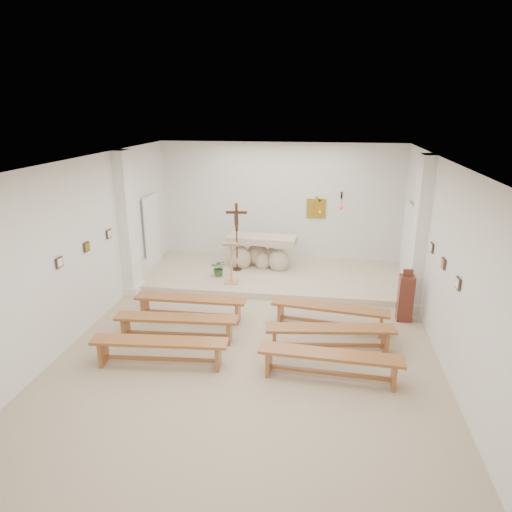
% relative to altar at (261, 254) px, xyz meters
% --- Properties ---
extents(ground, '(7.00, 10.00, 0.00)m').
position_rel_altar_xyz_m(ground, '(0.41, -3.93, -0.53)').
color(ground, tan).
rests_on(ground, ground).
extents(wall_left, '(0.02, 10.00, 3.50)m').
position_rel_altar_xyz_m(wall_left, '(-3.08, -3.93, 1.22)').
color(wall_left, silver).
rests_on(wall_left, ground).
extents(wall_right, '(0.02, 10.00, 3.50)m').
position_rel_altar_xyz_m(wall_right, '(3.90, -3.93, 1.22)').
color(wall_right, silver).
rests_on(wall_right, ground).
extents(wall_back, '(7.00, 0.02, 3.50)m').
position_rel_altar_xyz_m(wall_back, '(0.41, 1.06, 1.22)').
color(wall_back, silver).
rests_on(wall_back, ground).
extents(ceiling, '(7.00, 10.00, 0.02)m').
position_rel_altar_xyz_m(ceiling, '(0.41, -3.93, 2.96)').
color(ceiling, silver).
rests_on(ceiling, wall_back).
extents(sanctuary_platform, '(6.98, 3.00, 0.15)m').
position_rel_altar_xyz_m(sanctuary_platform, '(0.41, -0.43, -0.45)').
color(sanctuary_platform, beige).
rests_on(sanctuary_platform, ground).
extents(pilaster_left, '(0.26, 0.55, 3.50)m').
position_rel_altar_xyz_m(pilaster_left, '(-2.96, -1.93, 1.22)').
color(pilaster_left, white).
rests_on(pilaster_left, ground).
extents(pilaster_right, '(0.26, 0.55, 3.50)m').
position_rel_altar_xyz_m(pilaster_right, '(3.78, -1.93, 1.22)').
color(pilaster_right, white).
rests_on(pilaster_right, ground).
extents(gold_wall_relief, '(0.55, 0.04, 0.55)m').
position_rel_altar_xyz_m(gold_wall_relief, '(1.46, 1.03, 1.12)').
color(gold_wall_relief, gold).
rests_on(gold_wall_relief, wall_back).
extents(sanctuary_lamp, '(0.11, 0.36, 0.44)m').
position_rel_altar_xyz_m(sanctuary_lamp, '(2.16, 0.77, 1.28)').
color(sanctuary_lamp, black).
rests_on(sanctuary_lamp, wall_back).
extents(station_frame_left_front, '(0.03, 0.20, 0.20)m').
position_rel_altar_xyz_m(station_frame_left_front, '(-3.06, -4.73, 1.19)').
color(station_frame_left_front, '#3F2C1B').
rests_on(station_frame_left_front, wall_left).
extents(station_frame_left_mid, '(0.03, 0.20, 0.20)m').
position_rel_altar_xyz_m(station_frame_left_mid, '(-3.06, -3.73, 1.19)').
color(station_frame_left_mid, '#3F2C1B').
rests_on(station_frame_left_mid, wall_left).
extents(station_frame_left_rear, '(0.03, 0.20, 0.20)m').
position_rel_altar_xyz_m(station_frame_left_rear, '(-3.06, -2.73, 1.19)').
color(station_frame_left_rear, '#3F2C1B').
rests_on(station_frame_left_rear, wall_left).
extents(station_frame_right_front, '(0.03, 0.20, 0.20)m').
position_rel_altar_xyz_m(station_frame_right_front, '(3.88, -4.73, 1.19)').
color(station_frame_right_front, '#3F2C1B').
rests_on(station_frame_right_front, wall_right).
extents(station_frame_right_mid, '(0.03, 0.20, 0.20)m').
position_rel_altar_xyz_m(station_frame_right_mid, '(3.88, -3.73, 1.19)').
color(station_frame_right_mid, '#3F2C1B').
rests_on(station_frame_right_mid, wall_right).
extents(station_frame_right_rear, '(0.03, 0.20, 0.20)m').
position_rel_altar_xyz_m(station_frame_right_rear, '(3.88, -2.73, 1.19)').
color(station_frame_right_rear, '#3F2C1B').
rests_on(station_frame_right_rear, wall_right).
extents(radiator_left, '(0.10, 0.85, 0.52)m').
position_rel_altar_xyz_m(radiator_left, '(-3.02, -1.23, -0.26)').
color(radiator_left, silver).
rests_on(radiator_left, ground).
extents(radiator_right, '(0.10, 0.85, 0.52)m').
position_rel_altar_xyz_m(radiator_right, '(3.84, -1.23, -0.26)').
color(radiator_right, silver).
rests_on(radiator_right, ground).
extents(altar, '(1.95, 0.91, 0.99)m').
position_rel_altar_xyz_m(altar, '(0.00, 0.00, 0.00)').
color(altar, beige).
rests_on(altar, sanctuary_platform).
extents(lectern, '(0.43, 0.37, 1.12)m').
position_rel_altar_xyz_m(lectern, '(-0.57, -1.34, 0.17)').
color(lectern, tan).
rests_on(lectern, sanctuary_platform).
extents(crucifix_stand, '(0.57, 0.25, 1.87)m').
position_rel_altar_xyz_m(crucifix_stand, '(-0.61, -0.36, 0.70)').
color(crucifix_stand, '#3D2413').
rests_on(crucifix_stand, sanctuary_platform).
extents(potted_plant, '(0.42, 0.37, 0.45)m').
position_rel_altar_xyz_m(potted_plant, '(-0.99, -0.89, -0.15)').
color(potted_plant, '#305723').
rests_on(potted_plant, sanctuary_platform).
extents(donation_pedestal, '(0.32, 0.32, 1.17)m').
position_rel_altar_xyz_m(donation_pedestal, '(3.51, -2.56, -0.01)').
color(donation_pedestal, '#5B2B1A').
rests_on(donation_pedestal, ground).
extents(bench_left_front, '(2.42, 0.41, 0.51)m').
position_rel_altar_xyz_m(bench_left_front, '(-1.08, -3.23, -0.14)').
color(bench_left_front, '#94552B').
rests_on(bench_left_front, ground).
extents(bench_right_front, '(2.45, 0.71, 0.51)m').
position_rel_altar_xyz_m(bench_right_front, '(1.91, -3.23, -0.14)').
color(bench_right_front, '#94552B').
rests_on(bench_right_front, ground).
extents(bench_left_second, '(2.44, 0.55, 0.51)m').
position_rel_altar_xyz_m(bench_left_second, '(-1.08, -4.19, -0.14)').
color(bench_left_second, '#94552B').
rests_on(bench_left_second, ground).
extents(bench_right_second, '(2.45, 0.69, 0.51)m').
position_rel_altar_xyz_m(bench_right_second, '(1.91, -4.19, -0.14)').
color(bench_right_second, '#94552B').
rests_on(bench_right_second, ground).
extents(bench_left_third, '(2.44, 0.58, 0.51)m').
position_rel_altar_xyz_m(bench_left_third, '(-1.08, -5.14, -0.14)').
color(bench_left_third, '#94552B').
rests_on(bench_left_third, ground).
extents(bench_right_third, '(2.44, 0.52, 0.51)m').
position_rel_altar_xyz_m(bench_right_third, '(1.91, -5.14, -0.14)').
color(bench_right_third, '#94552B').
rests_on(bench_right_third, ground).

